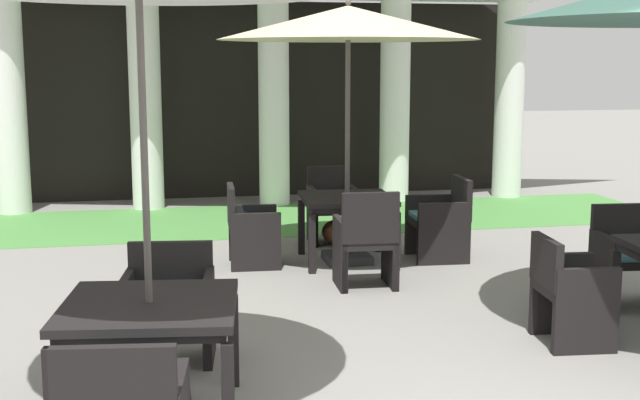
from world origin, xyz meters
The scene contains 12 objects.
lawn_strip centered at (0.00, 7.69, 0.00)m, with size 10.44×2.42×0.01m, color #47843D.
patio_table_near_foreground centered at (-1.85, 1.43, 0.64)m, with size 1.15×1.15×0.73m.
patio_chair_near_foreground_north centered at (-1.72, 2.45, 0.41)m, with size 0.69×0.58×0.83m.
patio_chair_mid_left_west centered at (1.27, 2.20, 0.40)m, with size 0.55×0.59×0.83m.
patio_chair_mid_left_north centered at (2.33, 3.08, 0.41)m, with size 0.66×0.59×0.87m.
patio_table_mid_right centered at (0.22, 5.11, 0.62)m, with size 1.00×1.00×0.72m.
patio_umbrella_mid_right centered at (0.22, 5.11, 2.50)m, with size 2.71×2.71×2.75m.
patio_chair_mid_right_north centered at (0.28, 6.14, 0.41)m, with size 0.58×0.59×0.88m.
patio_chair_mid_right_south centered at (0.17, 4.08, 0.43)m, with size 0.58×0.55×0.95m.
patio_chair_mid_right_east centered at (1.25, 5.06, 0.42)m, with size 0.61×0.63×0.89m.
patio_chair_mid_right_west centered at (-0.81, 5.17, 0.39)m, with size 0.56×0.59×0.86m.
terracotta_urn centered at (0.31, 6.01, 0.15)m, with size 0.35×0.35×0.37m.
Camera 1 is at (-1.82, -3.55, 2.15)m, focal length 47.66 mm.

